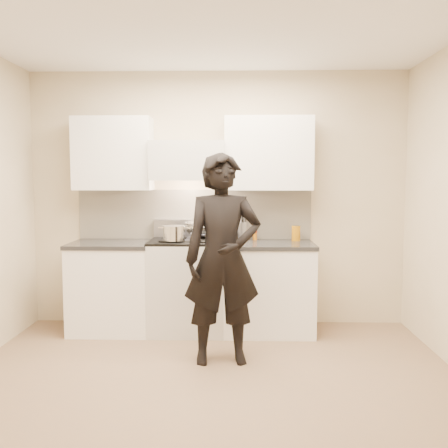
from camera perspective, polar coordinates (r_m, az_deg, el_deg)
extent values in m
plane|color=#85674C|center=(3.95, -1.71, -18.26)|extent=(4.00, 4.00, 0.00)
cube|color=beige|center=(5.37, -0.73, 2.88)|extent=(4.00, 0.04, 2.70)
cube|color=beige|center=(1.89, -4.73, -1.63)|extent=(4.00, 0.04, 2.70)
cube|color=white|center=(3.78, -1.83, 22.40)|extent=(4.00, 3.50, 0.02)
cube|color=white|center=(5.38, -3.39, 1.12)|extent=(2.50, 0.02, 0.53)
cube|color=#8E91A2|center=(5.36, -3.95, -0.56)|extent=(0.76, 0.08, 0.20)
cube|color=silver|center=(5.19, -4.15, 7.20)|extent=(0.76, 0.40, 0.40)
cylinder|color=silver|center=(5.01, -4.34, 5.21)|extent=(0.66, 0.02, 0.02)
cube|color=white|center=(5.21, 5.09, 8.01)|extent=(0.90, 0.33, 0.75)
cube|color=white|center=(5.36, -12.53, 7.83)|extent=(0.80, 0.33, 0.75)
cube|color=silver|center=(5.36, 0.66, 0.19)|extent=(0.08, 0.01, 0.12)
cube|color=silver|center=(5.18, -4.19, -7.16)|extent=(0.76, 0.65, 0.92)
cube|color=black|center=(5.10, -4.23, -1.98)|extent=(0.76, 0.65, 0.02)
cube|color=#A1A1B7|center=(5.21, -2.35, -1.66)|extent=(0.36, 0.34, 0.01)
cylinder|color=silver|center=(4.83, -4.56, -4.20)|extent=(0.62, 0.02, 0.02)
cylinder|color=black|center=(4.97, -6.47, -1.96)|extent=(0.18, 0.18, 0.01)
cylinder|color=black|center=(4.94, -2.32, -1.98)|extent=(0.18, 0.18, 0.01)
cylinder|color=black|center=(5.27, -6.02, -1.55)|extent=(0.18, 0.18, 0.01)
cylinder|color=black|center=(5.23, -2.11, -1.57)|extent=(0.18, 0.18, 0.01)
cube|color=white|center=(5.17, 5.07, -7.41)|extent=(0.90, 0.65, 0.88)
cube|color=black|center=(5.09, 5.12, -2.36)|extent=(0.92, 0.67, 0.04)
cube|color=white|center=(5.32, -12.65, -7.17)|extent=(0.80, 0.65, 0.88)
cube|color=black|center=(5.24, -12.75, -2.25)|extent=(0.82, 0.67, 0.04)
ellipsoid|color=silver|center=(5.18, -2.40, -0.41)|extent=(0.38, 0.38, 0.21)
torus|color=silver|center=(5.18, -2.40, 0.13)|extent=(0.39, 0.39, 0.02)
ellipsoid|color=beige|center=(5.18, -2.39, -0.52)|extent=(0.21, 0.21, 0.10)
cylinder|color=beige|center=(5.03, -3.12, 0.69)|extent=(0.10, 0.27, 0.20)
cylinder|color=silver|center=(4.96, -5.72, -1.03)|extent=(0.23, 0.23, 0.15)
cube|color=silver|center=(4.97, -7.25, -0.41)|extent=(0.05, 0.02, 0.01)
cube|color=silver|center=(4.94, -4.21, -0.41)|extent=(0.05, 0.02, 0.01)
cylinder|color=#8E91A2|center=(5.26, 2.09, -0.82)|extent=(0.14, 0.14, 0.19)
cylinder|color=black|center=(5.26, 2.43, 0.23)|extent=(0.02, 0.02, 0.34)
cylinder|color=beige|center=(5.28, 2.29, 0.25)|extent=(0.02, 0.02, 0.34)
cylinder|color=#8E91A2|center=(5.29, 2.04, 0.25)|extent=(0.02, 0.02, 0.34)
cylinder|color=black|center=(5.27, 1.81, 0.24)|extent=(0.02, 0.02, 0.34)
cylinder|color=#8E91A2|center=(5.25, 1.75, 0.22)|extent=(0.02, 0.02, 0.34)
cylinder|color=beige|center=(5.23, 1.89, 0.20)|extent=(0.02, 0.02, 0.34)
cylinder|color=black|center=(5.22, 2.14, 0.19)|extent=(0.02, 0.02, 0.34)
cylinder|color=#8E91A2|center=(5.24, 2.37, 0.20)|extent=(0.02, 0.02, 0.34)
cylinder|color=#C76C11|center=(5.30, 3.54, -1.40)|extent=(0.05, 0.05, 0.08)
cylinder|color=#B41800|center=(5.29, 3.55, -0.83)|extent=(0.05, 0.05, 0.03)
cylinder|color=#B4710A|center=(5.26, 8.22, -1.06)|extent=(0.09, 0.09, 0.16)
imported|color=black|center=(4.23, -0.15, -3.99)|extent=(0.70, 0.51, 1.79)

